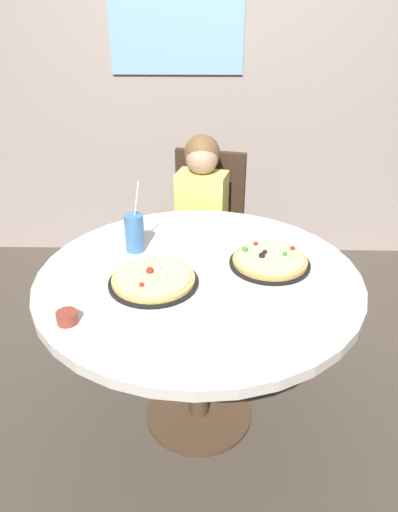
# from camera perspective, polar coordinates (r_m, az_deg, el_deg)

# --- Properties ---
(ground_plane) EXTENTS (8.00, 8.00, 0.00)m
(ground_plane) POSITION_cam_1_polar(r_m,az_deg,el_deg) (2.28, -0.03, -18.60)
(ground_plane) COLOR #4C4238
(wall_with_window) EXTENTS (5.20, 0.14, 2.90)m
(wall_with_window) POSITION_cam_1_polar(r_m,az_deg,el_deg) (3.26, 0.64, 24.64)
(wall_with_window) COLOR #A8998E
(wall_with_window) RESTS_ON ground_plane
(dining_table) EXTENTS (1.24, 1.24, 0.75)m
(dining_table) POSITION_cam_1_polar(r_m,az_deg,el_deg) (1.85, -0.03, -4.66)
(dining_table) COLOR silver
(dining_table) RESTS_ON ground_plane
(chair_wooden) EXTENTS (0.49, 0.49, 0.95)m
(chair_wooden) POSITION_cam_1_polar(r_m,az_deg,el_deg) (2.70, 0.83, 3.53)
(chair_wooden) COLOR #382619
(chair_wooden) RESTS_ON ground_plane
(diner_child) EXTENTS (0.34, 0.43, 1.08)m
(diner_child) POSITION_cam_1_polar(r_m,az_deg,el_deg) (2.56, -0.09, 0.93)
(diner_child) COLOR #3F4766
(diner_child) RESTS_ON ground_plane
(pizza_veggie) EXTENTS (0.34, 0.34, 0.05)m
(pizza_veggie) POSITION_cam_1_polar(r_m,az_deg,el_deg) (1.74, -5.52, -2.90)
(pizza_veggie) COLOR black
(pizza_veggie) RESTS_ON dining_table
(pizza_cheese) EXTENTS (0.32, 0.32, 0.05)m
(pizza_cheese) POSITION_cam_1_polar(r_m,az_deg,el_deg) (1.88, 8.59, -0.61)
(pizza_cheese) COLOR black
(pizza_cheese) RESTS_ON dining_table
(soda_cup) EXTENTS (0.08, 0.08, 0.31)m
(soda_cup) POSITION_cam_1_polar(r_m,az_deg,el_deg) (1.96, -7.83, 2.84)
(soda_cup) COLOR #3F72B2
(soda_cup) RESTS_ON dining_table
(sauce_bowl) EXTENTS (0.07, 0.07, 0.04)m
(sauce_bowl) POSITION_cam_1_polar(r_m,az_deg,el_deg) (1.59, -15.73, -7.19)
(sauce_bowl) COLOR brown
(sauce_bowl) RESTS_ON dining_table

